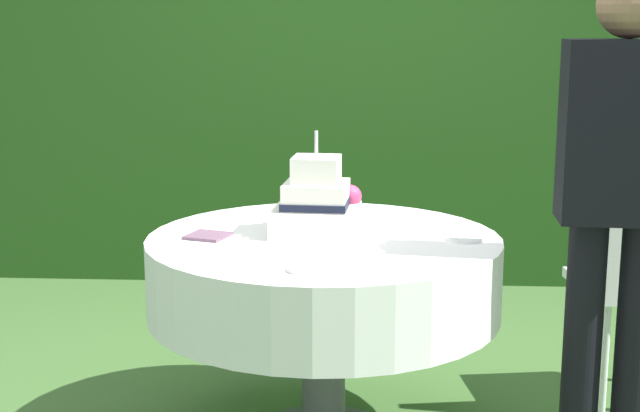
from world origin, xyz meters
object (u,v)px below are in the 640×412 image
serving_plate_near (465,239)px  napkin_stack (208,236)px  wedding_cake (317,204)px  serving_plate_far (305,269)px  standing_person (618,196)px  cake_table (324,276)px

serving_plate_near → napkin_stack: (-0.86, -0.00, -0.00)m
wedding_cake → napkin_stack: bearing=-165.8°
serving_plate_near → napkin_stack: size_ratio=0.93×
serving_plate_near → serving_plate_far: (-0.50, -0.40, 0.00)m
serving_plate_far → standing_person: (0.94, 0.22, 0.18)m
napkin_stack → wedding_cake: bearing=14.2°
serving_plate_far → wedding_cake: bearing=89.2°
serving_plate_near → napkin_stack: bearing=-179.7°
standing_person → wedding_cake: bearing=163.8°
napkin_stack → standing_person: bearing=-7.9°
napkin_stack → standing_person: (1.30, -0.18, 0.19)m
napkin_stack → serving_plate_far: bearing=-48.1°
cake_table → napkin_stack: 0.42m
napkin_stack → cake_table: bearing=4.4°
serving_plate_far → serving_plate_near: bearing=38.8°
cake_table → wedding_cake: bearing=111.8°
serving_plate_far → standing_person: 0.99m
napkin_stack → serving_plate_near: bearing=0.3°
cake_table → serving_plate_near: bearing=-3.0°
wedding_cake → standing_person: 0.98m
cake_table → standing_person: size_ratio=0.75×
wedding_cake → serving_plate_far: wedding_cake is taller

